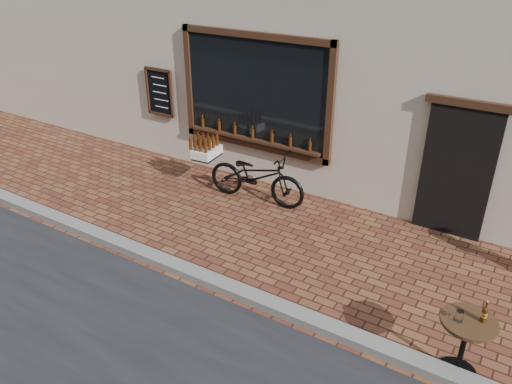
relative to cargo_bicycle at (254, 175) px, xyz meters
The scene contains 4 objects.
ground 3.13m from the cargo_bicycle, 61.71° to the right, with size 90.00×90.00×0.00m, color #55271B.
kerb 2.95m from the cargo_bicycle, 59.85° to the right, with size 90.00×0.25×0.12m, color slate.
cargo_bicycle is the anchor object (origin of this frame).
bistro_table 4.85m from the cargo_bicycle, 29.28° to the right, with size 0.61×0.61×1.05m.
Camera 1 is at (2.98, -4.41, 4.50)m, focal length 35.00 mm.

